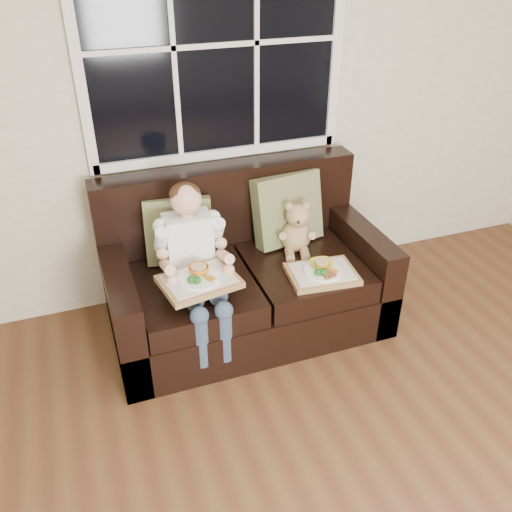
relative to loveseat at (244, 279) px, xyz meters
name	(u,v)px	position (x,y,z in m)	size (l,w,h in m)	color
window_back	(215,45)	(0.00, 0.46, 1.34)	(1.62, 0.04, 1.37)	black
loveseat	(244,279)	(0.00, 0.00, 0.00)	(1.70, 0.92, 0.96)	black
pillow_left	(179,231)	(-0.36, 0.15, 0.34)	(0.43, 0.26, 0.42)	olive
pillow_right	(287,209)	(0.35, 0.15, 0.37)	(0.48, 0.28, 0.47)	olive
child	(193,252)	(-0.34, -0.12, 0.34)	(0.39, 0.60, 0.89)	white
teddy_bear	(297,231)	(0.36, 0.01, 0.28)	(0.24, 0.29, 0.35)	tan
tray_left	(199,280)	(-0.36, -0.29, 0.27)	(0.46, 0.38, 0.09)	#AB774D
tray_right	(322,272)	(0.38, -0.33, 0.17)	(0.43, 0.34, 0.09)	#AB774D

